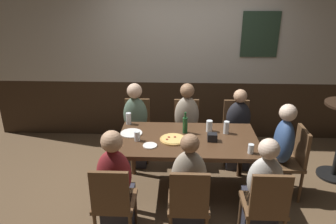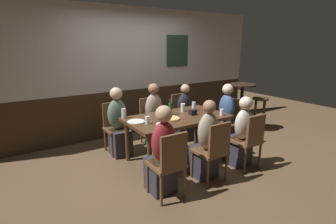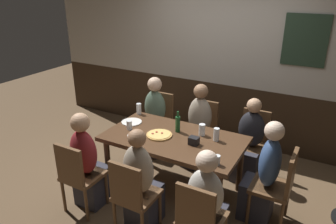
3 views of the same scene
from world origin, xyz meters
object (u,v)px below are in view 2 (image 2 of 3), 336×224
Objects in this scene: chair_left_near at (169,162)px; bar_stool at (260,105)px; chair_right_near at (249,138)px; beer_glass_half at (222,112)px; person_right_near at (241,137)px; chair_mid_far at (151,118)px; side_bar_table at (241,104)px; person_head_east at (224,120)px; person_left_near at (162,157)px; beer_bottle_green at (170,109)px; pint_glass_stout at (147,120)px; chair_right_far at (181,113)px; person_mid_far at (155,120)px; plate_white_large at (136,121)px; person_mid_near at (206,146)px; person_right_far at (186,116)px; chair_mid_near at (213,149)px; chair_left_far at (115,124)px; pint_glass_pale at (124,114)px; pint_glass_amber at (194,107)px; dining_table at (177,121)px; plate_white_small at (161,124)px; condiment_caddy at (193,112)px; person_left_far at (119,126)px; pizza at (170,118)px.

chair_left_near is 1.22× the size of bar_stool.
beer_glass_half is at bearing 95.98° from chair_right_near.
chair_mid_far is at bearing 114.51° from person_right_near.
side_bar_table is (1.34, 0.76, -0.17)m from beer_glass_half.
person_left_near is at bearing -158.37° from person_head_east.
beer_bottle_green is at bearing 145.22° from beer_glass_half.
pint_glass_stout reaches higher than bar_stool.
chair_right_far is at bearing 160.88° from bar_stool.
plate_white_large is at bearing -138.09° from person_mid_far.
person_mid_near is at bearing -114.50° from chair_right_far.
chair_right_far is at bearing 90.00° from person_right_far.
chair_right_far is 1.89m from chair_mid_near.
person_right_near is at bearing -25.65° from pint_glass_stout.
person_right_near reaches higher than chair_left_far.
person_right_far is at bearing 12.28° from pint_glass_pale.
beer_bottle_green is at bearing 91.70° from chair_mid_near.
beer_bottle_green reaches higher than pint_glass_amber.
pint_glass_amber is at bearing -56.88° from chair_mid_far.
pint_glass_amber reaches higher than dining_table.
person_left_near is 0.71m from pint_glass_stout.
person_left_near is at bearing -88.19° from pint_glass_pale.
person_head_east is at bearing 68.01° from chair_right_near.
bar_stool is (1.73, 1.15, 0.07)m from chair_right_near.
chair_left_near is 5.66× the size of pint_glass_amber.
chair_left_near is 0.77m from plate_white_small.
person_head_east reaches higher than bar_stool.
person_right_near is at bearing -23.46° from plate_white_small.
condiment_caddy is (-0.44, -0.76, 0.32)m from person_right_far.
person_left_far reaches higher than pint_glass_pale.
person_left_far is 1.00m from plate_white_small.
dining_table is 1.15m from chair_left_far.
pizza is (-0.89, -0.93, 0.26)m from chair_right_far.
plate_white_large is 0.37× the size of bar_stool.
pizza is (-0.89, 0.82, 0.26)m from chair_right_near.
chair_right_far is 0.72m from chair_mid_far.
person_mid_far is 7.44× the size of plate_white_small.
dining_table is at bearing -8.48° from plate_white_large.
person_right_far is 1.09m from beer_glass_half.
person_head_east reaches higher than chair_right_far.
person_head_east is (0.35, -0.88, 0.00)m from chair_right_far.
pint_glass_stout is (-0.59, 0.79, 0.30)m from chair_mid_near.
pint_glass_pale reaches higher than pint_glass_stout.
person_right_near is at bearing -48.89° from beer_bottle_green.
chair_mid_far is at bearing 90.00° from dining_table.
pizza is 0.45m from condiment_caddy.
chair_right_far is at bearing 160.64° from side_bar_table.
person_head_east is at bearing -39.10° from chair_mid_far.
chair_mid_far is (0.72, 1.75, 0.00)m from chair_left_near.
beer_glass_half is at bearing -34.78° from beer_bottle_green.
chair_right_near is at bearing -53.72° from beer_bottle_green.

